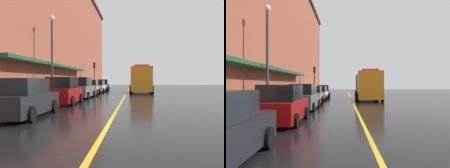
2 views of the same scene
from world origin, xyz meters
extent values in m
plane|color=black|center=(0.00, 25.00, 0.00)|extent=(112.00, 112.00, 0.00)
cube|color=gray|center=(-6.20, 25.00, 0.07)|extent=(2.40, 70.00, 0.15)
cube|color=gold|center=(0.00, 25.00, 0.00)|extent=(0.16, 70.00, 0.01)
cube|color=brown|center=(-13.19, 24.00, 8.98)|extent=(11.58, 64.00, 17.96)
cube|color=#19472D|center=(-6.85, 16.00, 3.10)|extent=(1.20, 22.40, 0.24)
cylinder|color=black|center=(-3.09, 3.38, 0.32)|extent=(0.23, 0.64, 0.64)
cube|color=maroon|center=(-3.89, 7.81, 0.64)|extent=(1.84, 4.19, 0.92)
cube|color=black|center=(-3.89, 7.60, 1.47)|extent=(1.65, 2.31, 0.75)
cylinder|color=black|center=(-4.81, 9.10, 0.32)|extent=(0.22, 0.64, 0.64)
cylinder|color=black|center=(-2.97, 9.11, 0.32)|extent=(0.22, 0.64, 0.64)
cylinder|color=black|center=(-4.80, 6.51, 0.32)|extent=(0.22, 0.64, 0.64)
cylinder|color=black|center=(-2.96, 6.52, 0.32)|extent=(0.22, 0.64, 0.64)
cube|color=#595B60|center=(-3.88, 13.68, 0.65)|extent=(1.83, 4.44, 0.95)
cube|color=black|center=(-3.88, 13.46, 1.51)|extent=(1.61, 2.45, 0.78)
cylinder|color=black|center=(-4.74, 15.06, 0.32)|extent=(0.23, 0.64, 0.64)
cylinder|color=black|center=(-2.97, 15.03, 0.32)|extent=(0.23, 0.64, 0.64)
cylinder|color=black|center=(-4.79, 12.33, 0.32)|extent=(0.23, 0.64, 0.64)
cylinder|color=black|center=(-3.02, 12.30, 0.32)|extent=(0.23, 0.64, 0.64)
cube|color=#A5844C|center=(-3.94, 18.74, 0.59)|extent=(1.89, 4.24, 0.82)
cube|color=black|center=(-3.94, 18.54, 1.34)|extent=(1.65, 2.36, 0.67)
cylinder|color=black|center=(-4.87, 20.01, 0.32)|extent=(0.24, 0.65, 0.64)
cylinder|color=black|center=(-3.12, 20.07, 0.32)|extent=(0.24, 0.65, 0.64)
cylinder|color=black|center=(-4.77, 17.42, 0.32)|extent=(0.24, 0.65, 0.64)
cylinder|color=black|center=(-3.02, 17.48, 0.32)|extent=(0.24, 0.65, 0.64)
cube|color=silver|center=(-3.92, 24.65, 0.57)|extent=(1.82, 4.50, 0.79)
cube|color=black|center=(-3.92, 24.43, 1.28)|extent=(1.61, 2.49, 0.64)
cylinder|color=black|center=(-4.77, 26.05, 0.32)|extent=(0.23, 0.64, 0.64)
cylinder|color=black|center=(-3.01, 26.02, 0.32)|extent=(0.23, 0.64, 0.64)
cylinder|color=black|center=(-4.83, 23.28, 0.32)|extent=(0.23, 0.64, 0.64)
cylinder|color=black|center=(-3.06, 23.25, 0.32)|extent=(0.23, 0.64, 0.64)
cube|color=navy|center=(-4.00, 30.59, 0.61)|extent=(1.88, 4.37, 0.87)
cube|color=black|center=(-4.00, 30.38, 1.40)|extent=(1.64, 2.42, 0.71)
cylinder|color=black|center=(-4.92, 31.89, 0.32)|extent=(0.24, 0.65, 0.64)
cylinder|color=black|center=(-3.18, 31.96, 0.32)|extent=(0.24, 0.65, 0.64)
cylinder|color=black|center=(-4.82, 29.23, 0.32)|extent=(0.24, 0.65, 0.64)
cylinder|color=black|center=(-3.08, 29.29, 0.32)|extent=(0.24, 0.65, 0.64)
cube|color=orange|center=(1.84, 20.93, 1.78)|extent=(2.59, 2.53, 2.96)
cube|color=#3F3F42|center=(1.92, 25.55, 1.66)|extent=(2.65, 6.08, 2.73)
cube|color=red|center=(1.84, 20.93, 3.38)|extent=(1.79, 0.63, 0.24)
cylinder|color=black|center=(3.13, 21.00, 0.50)|extent=(0.32, 1.00, 1.00)
cylinder|color=black|center=(0.55, 21.04, 0.50)|extent=(0.32, 1.00, 1.00)
cylinder|color=black|center=(3.19, 24.77, 0.50)|extent=(0.32, 1.00, 1.00)
cylinder|color=black|center=(0.62, 24.81, 0.50)|extent=(0.32, 1.00, 1.00)
cylinder|color=black|center=(3.23, 27.21, 0.50)|extent=(0.32, 1.00, 1.00)
cylinder|color=black|center=(0.66, 27.26, 0.50)|extent=(0.32, 1.00, 1.00)
cylinder|color=#4C4C51|center=(-5.35, 28.24, 0.68)|extent=(0.07, 0.07, 1.05)
cube|color=black|center=(-5.35, 28.24, 1.34)|extent=(0.14, 0.18, 0.28)
cylinder|color=#4C4C51|center=(-5.35, 22.22, 0.68)|extent=(0.07, 0.07, 1.05)
cube|color=black|center=(-5.35, 22.22, 1.34)|extent=(0.14, 0.18, 0.28)
cylinder|color=#4C4C51|center=(-5.35, 11.37, 0.68)|extent=(0.07, 0.07, 1.05)
cube|color=black|center=(-5.35, 11.37, 1.34)|extent=(0.14, 0.18, 0.28)
cylinder|color=#33383D|center=(-5.95, 11.64, 3.40)|extent=(0.18, 0.18, 6.50)
sphere|color=white|center=(-5.95, 11.64, 6.87)|extent=(0.44, 0.44, 0.44)
cylinder|color=#232326|center=(-5.30, 30.04, 1.85)|extent=(0.14, 0.14, 3.40)
cube|color=black|center=(-5.30, 30.04, 4.00)|extent=(0.28, 0.36, 0.90)
sphere|color=red|center=(-5.14, 30.04, 4.30)|extent=(0.16, 0.16, 0.16)
sphere|color=gold|center=(-5.14, 30.04, 4.00)|extent=(0.16, 0.16, 0.16)
sphere|color=green|center=(-5.14, 30.04, 3.70)|extent=(0.16, 0.16, 0.16)
camera|label=1|loc=(0.93, -8.88, 1.63)|focal=40.00mm
camera|label=2|loc=(-0.87, -3.10, 1.87)|focal=36.37mm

